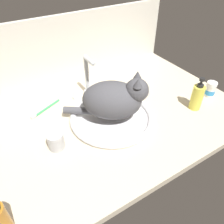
# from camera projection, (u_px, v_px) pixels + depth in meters

# --- Properties ---
(countertop) EXTENTS (1.18, 0.80, 0.03)m
(countertop) POSITION_uv_depth(u_px,v_px,m) (111.00, 116.00, 1.04)
(countertop) COLOR beige
(countertop) RESTS_ON ground
(backsplash_wall) EXTENTS (1.18, 0.02, 0.37)m
(backsplash_wall) POSITION_uv_depth(u_px,v_px,m) (71.00, 50.00, 1.21)
(backsplash_wall) COLOR silver
(backsplash_wall) RESTS_ON ground
(sink_basin) EXTENTS (0.37, 0.37, 0.03)m
(sink_basin) POSITION_uv_depth(u_px,v_px,m) (112.00, 117.00, 1.00)
(sink_basin) COLOR white
(sink_basin) RESTS_ON countertop
(faucet) EXTENTS (0.18, 0.10, 0.22)m
(faucet) POSITION_uv_depth(u_px,v_px,m) (88.00, 81.00, 1.10)
(faucet) COLOR silver
(faucet) RESTS_ON countertop
(cat) EXTENTS (0.34, 0.29, 0.20)m
(cat) POSITION_uv_depth(u_px,v_px,m) (116.00, 99.00, 0.93)
(cat) COLOR #4C4C51
(cat) RESTS_ON sink_basin
(pill_bottle) EXTENTS (0.05, 0.05, 0.08)m
(pill_bottle) POSITION_uv_depth(u_px,v_px,m) (210.00, 90.00, 1.12)
(pill_bottle) COLOR white
(pill_bottle) RESTS_ON countertop
(metal_jar) EXTENTS (0.06, 0.06, 0.07)m
(metal_jar) POSITION_uv_depth(u_px,v_px,m) (56.00, 141.00, 0.85)
(metal_jar) COLOR #B2B5BA
(metal_jar) RESTS_ON countertop
(soap_pump_bottle) EXTENTS (0.05, 0.05, 0.16)m
(soap_pump_bottle) POSITION_uv_depth(u_px,v_px,m) (197.00, 97.00, 1.03)
(soap_pump_bottle) COLOR #E5DB4C
(soap_pump_bottle) RESTS_ON countertop
(toothbrush) EXTENTS (0.16, 0.08, 0.02)m
(toothbrush) POSITION_uv_depth(u_px,v_px,m) (45.00, 109.00, 1.05)
(toothbrush) COLOR #3FB266
(toothbrush) RESTS_ON countertop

